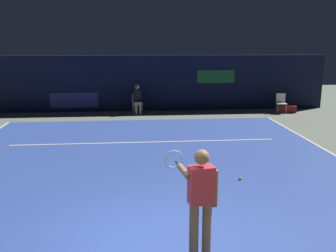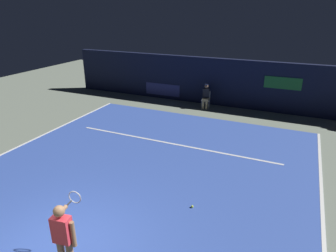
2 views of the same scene
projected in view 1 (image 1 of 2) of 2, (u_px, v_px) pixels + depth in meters
ground_plane at (147, 161)px, 10.22m from camera, size 34.56×34.56×0.00m
court_surface at (147, 161)px, 10.22m from camera, size 10.97×10.95×0.01m
line_sideline_left at (335, 155)px, 10.69m from camera, size 0.10×10.95×0.01m
line_service at (145, 142)px, 12.08m from camera, size 8.56×0.10×0.01m
back_wall at (141, 83)px, 17.54m from camera, size 17.82×0.33×2.60m
tennis_player at (200, 198)px, 5.40m from camera, size 0.73×0.93×1.73m
line_judge_on_chair at (137, 99)px, 16.80m from camera, size 0.49×0.57×1.32m
courtside_chair_near at (281, 102)px, 17.08m from camera, size 0.49×0.47×0.88m
tennis_ball at (240, 178)px, 8.79m from camera, size 0.07×0.07×0.07m
equipment_bag at (287, 109)px, 17.21m from camera, size 0.87×0.42×0.32m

